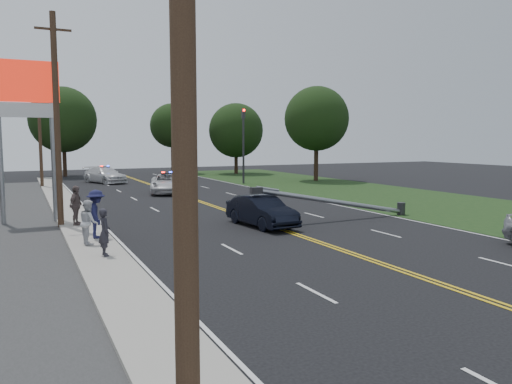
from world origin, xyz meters
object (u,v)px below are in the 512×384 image
utility_pole_far (40,129)px  emergency_b (105,175)px  pylon_sign (25,102)px  traffic_signal (243,139)px  emergency_a (167,183)px  bystander_b (89,222)px  utility_pole_near (183,52)px  fallen_streetlight (343,202)px  bystander_a (105,232)px  bystander_c (96,214)px  crashed_sedan (262,211)px  utility_pole_mid (57,120)px  bystander_d (76,205)px

utility_pole_far → emergency_b: 7.45m
pylon_sign → traffic_signal: pylon_sign is taller
emergency_a → bystander_b: (-7.97, -17.92, 0.23)m
utility_pole_near → emergency_b: size_ratio=1.88×
fallen_streetlight → bystander_a: 12.96m
fallen_streetlight → bystander_c: bearing=-179.3°
emergency_a → bystander_a: bearing=-96.1°
utility_pole_far → crashed_sedan: size_ratio=2.23×
crashed_sedan → bystander_a: (-7.83, -3.60, 0.21)m
utility_pole_near → crashed_sedan: bearing=61.4°
emergency_b → bystander_a: bystander_a is taller
fallen_streetlight → utility_pole_mid: utility_pole_mid is taller
traffic_signal → bystander_a: traffic_signal is taller
utility_pole_near → traffic_signal: bearing=65.3°
traffic_signal → utility_pole_far: (-17.50, 4.00, 0.88)m
utility_pole_mid → emergency_a: 15.94m
bystander_d → bystander_b: bearing=-149.0°
bystander_d → fallen_streetlight: bearing=-74.7°
crashed_sedan → bystander_d: bystander_d is taller
crashed_sedan → bystander_a: bystander_a is taller
emergency_a → crashed_sedan: bearing=-74.8°
utility_pole_mid → bystander_d: utility_pole_mid is taller
emergency_a → bystander_c: size_ratio=2.72×
traffic_signal → crashed_sedan: bearing=-111.8°
utility_pole_far → bystander_a: (0.92, -29.53, -4.13)m
utility_pole_far → traffic_signal: bearing=-12.9°
pylon_sign → bystander_a: bearing=-76.9°
utility_pole_far → bystander_b: utility_pole_far is taller
fallen_streetlight → emergency_a: fallen_streetlight is taller
fallen_streetlight → utility_pole_near: utility_pole_near is taller
fallen_streetlight → bystander_a: fallen_streetlight is taller
utility_pole_near → emergency_a: (8.64, 32.68, -4.33)m
utility_pole_mid → emergency_a: (8.64, 12.68, -4.33)m
emergency_b → pylon_sign: bearing=-129.3°
bystander_d → utility_pole_mid: bearing=86.8°
utility_pole_far → emergency_b: size_ratio=1.88×
bystander_c → utility_pole_near: bearing=179.2°
bystander_a → bystander_c: 3.40m
utility_pole_near → bystander_c: utility_pole_near is taller
bystander_a → bystander_d: bystander_d is taller
bystander_d → crashed_sedan: bearing=-82.3°
traffic_signal → utility_pole_near: (-17.50, -38.00, 0.88)m
utility_pole_mid → fallen_streetlight: bearing=-16.6°
emergency_b → bystander_a: size_ratio=3.20×
bystander_a → crashed_sedan: bearing=-70.8°
crashed_sedan → emergency_b: 28.26m
pylon_sign → emergency_b: (6.97, 22.17, -5.22)m
utility_pole_near → bystander_c: bearing=86.0°
traffic_signal → bystander_d: size_ratio=3.77×
utility_pole_near → utility_pole_far: same height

